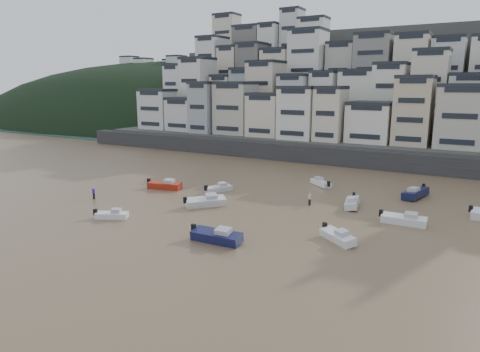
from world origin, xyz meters
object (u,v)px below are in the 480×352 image
Objects in this scene: person_pink at (310,199)px; boat_e at (352,202)px; boat_c at (206,201)px; boat_j at (112,214)px; boat_h at (321,182)px; boat_b at (338,235)px; boat_i at (416,192)px; boat_f at (219,187)px; person_blue at (94,193)px; boat_a at (217,235)px; boat_k at (165,184)px; boat_d at (404,218)px.

boat_e is at bearing 20.23° from person_pink.
boat_c is 12.14m from boat_j.
boat_c is 21.11m from boat_h.
boat_e is at bearing 136.36° from boat_b.
boat_i reaches higher than boat_c.
boat_b is 1.08× the size of boat_f.
boat_e is 11.42m from boat_i.
boat_c is 16.60m from person_blue.
boat_b is 24.94m from boat_h.
boat_i is at bearing 60.38° from boat_a.
boat_f is at bearing 119.88° from boat_a.
boat_i is 41.89m from boat_j.
boat_e is at bearing -3.60° from boat_k.
boat_e is 12.21m from boat_h.
boat_b is 1.17× the size of boat_j.
boat_c is 1.11× the size of boat_e.
boat_a is 12.50m from boat_b.
boat_d is at bearing -9.93° from person_pink.
boat_d is (4.93, 9.29, 0.07)m from boat_b.
boat_i reaches higher than boat_f.
boat_k reaches higher than boat_b.
boat_j is 25.60m from person_pink.
boat_c reaches higher than boat_d.
boat_e is 3.04× the size of person_blue.
boat_d is at bearing 98.78° from boat_b.
boat_e reaches higher than boat_b.
boat_h is 1.13× the size of boat_j.
boat_e is 5.55m from person_pink.
boat_b is 0.91× the size of boat_d.
person_pink is at bearing 77.25° from boat_a.
boat_c reaches higher than boat_f.
boat_j is at bearing -33.13° from boat_i.
boat_i reaches higher than boat_h.
boat_j is (-26.08, -6.12, -0.10)m from boat_b.
boat_i is at bearing 31.03° from person_blue.
boat_i is at bearing 9.11° from boat_k.
boat_e is 0.84× the size of boat_i.
boat_k is 22.98m from person_pink.
boat_d is at bearing -0.36° from boat_j.
boat_a is at bearing -27.91° from boat_j.
boat_k is (-4.23, 14.91, 0.21)m from boat_j.
boat_a is 0.94× the size of boat_i.
boat_f is at bearing -170.90° from boat_b.
boat_a is at bearing -13.90° from boat_i.
person_pink is at bearing -62.34° from boat_f.
boat_e reaches higher than boat_f.
boat_e is (-7.20, 4.09, -0.02)m from boat_d.
boat_a is 32.81m from boat_i.
boat_a is 15.36m from boat_j.
boat_a is at bearing -112.35° from boat_b.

